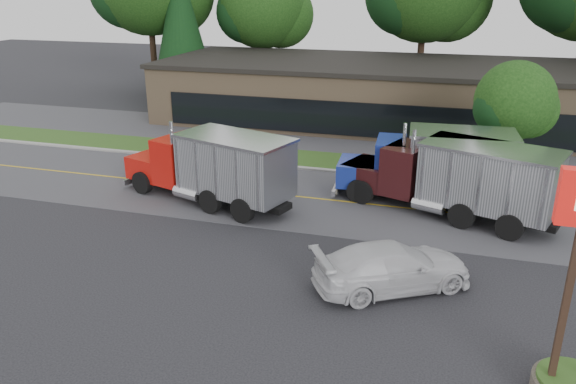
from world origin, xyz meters
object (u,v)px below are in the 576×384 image
Objects in this scene: dump_truck_maroon at (458,177)px; dump_truck_red at (215,166)px; rally_car at (392,267)px; dump_truck_blue at (435,163)px.

dump_truck_red is at bearing 27.73° from dump_truck_maroon.
dump_truck_red reaches higher than rally_car.
dump_truck_maroon is at bearing -154.18° from dump_truck_red.
rally_car is (-0.89, -8.84, -1.02)m from dump_truck_blue.
dump_truck_blue is (9.69, 3.29, -0.00)m from dump_truck_red.
dump_truck_blue is at bearing -37.50° from rally_car.
rally_car is at bearing 80.44° from dump_truck_blue.
rally_car is at bearing 94.31° from dump_truck_maroon.
rally_car is (-1.95, -7.06, -1.03)m from dump_truck_maroon.
dump_truck_red and dump_truck_blue have the same top height.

